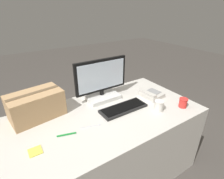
{
  "coord_description": "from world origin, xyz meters",
  "views": [
    {
      "loc": [
        -0.61,
        -1.11,
        1.61
      ],
      "look_at": [
        0.2,
        0.13,
        0.89
      ],
      "focal_mm": 28.0,
      "sensor_mm": 36.0,
      "label": 1
    }
  ],
  "objects_px": {
    "keyboard": "(123,108)",
    "sticky_note_pad": "(35,151)",
    "spoon": "(94,126)",
    "cardboard_box": "(36,105)",
    "desk_phone": "(151,94)",
    "paper_cup_right": "(183,103)",
    "pen_marker": "(66,134)",
    "paper_cup_left": "(159,106)",
    "monitor": "(102,83)"
  },
  "relations": [
    {
      "from": "keyboard",
      "to": "sticky_note_pad",
      "type": "distance_m",
      "value": 0.8
    },
    {
      "from": "keyboard",
      "to": "spoon",
      "type": "distance_m",
      "value": 0.35
    },
    {
      "from": "sticky_note_pad",
      "to": "keyboard",
      "type": "bearing_deg",
      "value": 7.07
    },
    {
      "from": "spoon",
      "to": "cardboard_box",
      "type": "xyz_separation_m",
      "value": [
        -0.34,
        0.38,
        0.11
      ]
    },
    {
      "from": "desk_phone",
      "to": "paper_cup_right",
      "type": "xyz_separation_m",
      "value": [
        0.1,
        -0.32,
        0.02
      ]
    },
    {
      "from": "keyboard",
      "to": "cardboard_box",
      "type": "relative_size",
      "value": 0.97
    },
    {
      "from": "cardboard_box",
      "to": "pen_marker",
      "type": "height_order",
      "value": "cardboard_box"
    },
    {
      "from": "paper_cup_right",
      "to": "spoon",
      "type": "height_order",
      "value": "paper_cup_right"
    },
    {
      "from": "pen_marker",
      "to": "desk_phone",
      "type": "bearing_deg",
      "value": -157.75
    },
    {
      "from": "paper_cup_left",
      "to": "sticky_note_pad",
      "type": "xyz_separation_m",
      "value": [
        -1.05,
        0.09,
        -0.05
      ]
    },
    {
      "from": "paper_cup_right",
      "to": "pen_marker",
      "type": "distance_m",
      "value": 1.08
    },
    {
      "from": "keyboard",
      "to": "sticky_note_pad",
      "type": "xyz_separation_m",
      "value": [
        -0.79,
        -0.1,
        -0.01
      ]
    },
    {
      "from": "desk_phone",
      "to": "monitor",
      "type": "bearing_deg",
      "value": 144.3
    },
    {
      "from": "paper_cup_right",
      "to": "sticky_note_pad",
      "type": "relative_size",
      "value": 1.05
    },
    {
      "from": "spoon",
      "to": "paper_cup_left",
      "type": "bearing_deg",
      "value": 5.35
    },
    {
      "from": "cardboard_box",
      "to": "pen_marker",
      "type": "relative_size",
      "value": 3.31
    },
    {
      "from": "paper_cup_right",
      "to": "cardboard_box",
      "type": "relative_size",
      "value": 0.19
    },
    {
      "from": "keyboard",
      "to": "paper_cup_left",
      "type": "xyz_separation_m",
      "value": [
        0.26,
        -0.19,
        0.04
      ]
    },
    {
      "from": "paper_cup_left",
      "to": "paper_cup_right",
      "type": "relative_size",
      "value": 1.12
    },
    {
      "from": "pen_marker",
      "to": "cardboard_box",
      "type": "bearing_deg",
      "value": -55.69
    },
    {
      "from": "paper_cup_left",
      "to": "sticky_note_pad",
      "type": "height_order",
      "value": "paper_cup_left"
    },
    {
      "from": "spoon",
      "to": "paper_cup_right",
      "type": "bearing_deg",
      "value": 3.32
    },
    {
      "from": "cardboard_box",
      "to": "paper_cup_right",
      "type": "bearing_deg",
      "value": -26.28
    },
    {
      "from": "cardboard_box",
      "to": "keyboard",
      "type": "bearing_deg",
      "value": -24.44
    },
    {
      "from": "monitor",
      "to": "paper_cup_right",
      "type": "xyz_separation_m",
      "value": [
        0.55,
        -0.57,
        -0.12
      ]
    },
    {
      "from": "paper_cup_left",
      "to": "spoon",
      "type": "height_order",
      "value": "paper_cup_left"
    },
    {
      "from": "monitor",
      "to": "cardboard_box",
      "type": "distance_m",
      "value": 0.63
    },
    {
      "from": "pen_marker",
      "to": "paper_cup_right",
      "type": "bearing_deg",
      "value": -175.28
    },
    {
      "from": "paper_cup_right",
      "to": "cardboard_box",
      "type": "distance_m",
      "value": 1.31
    },
    {
      "from": "paper_cup_left",
      "to": "cardboard_box",
      "type": "xyz_separation_m",
      "value": [
        -0.94,
        0.5,
        0.06
      ]
    },
    {
      "from": "paper_cup_right",
      "to": "cardboard_box",
      "type": "xyz_separation_m",
      "value": [
        -1.18,
        0.58,
        0.07
      ]
    },
    {
      "from": "desk_phone",
      "to": "paper_cup_left",
      "type": "distance_m",
      "value": 0.27
    },
    {
      "from": "pen_marker",
      "to": "monitor",
      "type": "bearing_deg",
      "value": -129.04
    },
    {
      "from": "monitor",
      "to": "paper_cup_left",
      "type": "xyz_separation_m",
      "value": [
        0.31,
        -0.49,
        -0.11
      ]
    },
    {
      "from": "keyboard",
      "to": "paper_cup_left",
      "type": "height_order",
      "value": "paper_cup_left"
    },
    {
      "from": "spoon",
      "to": "pen_marker",
      "type": "height_order",
      "value": "pen_marker"
    },
    {
      "from": "paper_cup_left",
      "to": "sticky_note_pad",
      "type": "distance_m",
      "value": 1.05
    },
    {
      "from": "pen_marker",
      "to": "sticky_note_pad",
      "type": "xyz_separation_m",
      "value": [
        -0.23,
        -0.04,
        -0.0
      ]
    },
    {
      "from": "keyboard",
      "to": "cardboard_box",
      "type": "xyz_separation_m",
      "value": [
        -0.68,
        0.31,
        0.1
      ]
    },
    {
      "from": "monitor",
      "to": "pen_marker",
      "type": "bearing_deg",
      "value": -145.27
    },
    {
      "from": "paper_cup_right",
      "to": "spoon",
      "type": "xyz_separation_m",
      "value": [
        -0.84,
        0.2,
        -0.04
      ]
    },
    {
      "from": "keyboard",
      "to": "spoon",
      "type": "bearing_deg",
      "value": -168.75
    },
    {
      "from": "desk_phone",
      "to": "sticky_note_pad",
      "type": "height_order",
      "value": "desk_phone"
    },
    {
      "from": "monitor",
      "to": "paper_cup_left",
      "type": "bearing_deg",
      "value": -57.34
    },
    {
      "from": "monitor",
      "to": "keyboard",
      "type": "distance_m",
      "value": 0.34
    },
    {
      "from": "monitor",
      "to": "sticky_note_pad",
      "type": "height_order",
      "value": "monitor"
    },
    {
      "from": "paper_cup_right",
      "to": "pen_marker",
      "type": "bearing_deg",
      "value": 168.49
    },
    {
      "from": "monitor",
      "to": "paper_cup_right",
      "type": "bearing_deg",
      "value": -45.88
    },
    {
      "from": "paper_cup_left",
      "to": "spoon",
      "type": "bearing_deg",
      "value": 168.49
    },
    {
      "from": "paper_cup_right",
      "to": "cardboard_box",
      "type": "height_order",
      "value": "cardboard_box"
    }
  ]
}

